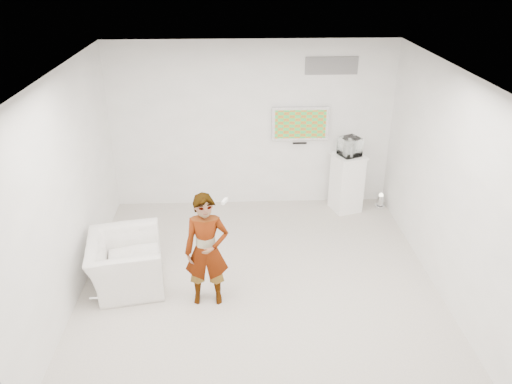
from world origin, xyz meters
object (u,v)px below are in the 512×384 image
person (207,250)px  pedestal (347,183)px  floor_uplight (380,201)px  tv (300,124)px  armchair (126,262)px

person → pedestal: bearing=46.1°
floor_uplight → pedestal: bearing=-179.7°
pedestal → floor_uplight: size_ratio=3.69×
person → floor_uplight: 4.04m
tv → floor_uplight: (1.50, -0.32, -1.41)m
person → floor_uplight: bearing=39.2°
tv → floor_uplight: bearing=-12.0°
armchair → floor_uplight: bearing=-72.9°
floor_uplight → person: bearing=-139.9°
pedestal → person: bearing=-133.0°
tv → pedestal: tv is taller
person → armchair: bearing=159.6°
person → armchair: (-1.17, 0.42, -0.43)m
person → armchair: person is taller
tv → person: 3.36m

